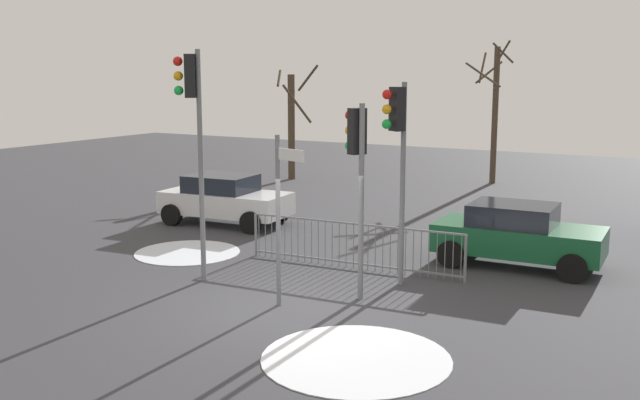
{
  "coord_description": "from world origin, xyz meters",
  "views": [
    {
      "loc": [
        7.36,
        -11.43,
        4.5
      ],
      "look_at": [
        -0.67,
        2.89,
        1.61
      ],
      "focal_mm": 41.07,
      "sensor_mm": 36.0,
      "label": 1
    }
  ],
  "objects_px": {
    "direction_sign_post": "(280,212)",
    "bare_tree_centre": "(494,109)",
    "car_white_trailing": "(225,199)",
    "traffic_light_foreground_right": "(398,138)",
    "bare_tree_left": "(292,123)",
    "car_green_mid": "(517,234)",
    "traffic_light_rear_left": "(193,114)",
    "traffic_light_foreground_left": "(357,156)"
  },
  "relations": [
    {
      "from": "direction_sign_post",
      "to": "car_white_trailing",
      "type": "xyz_separation_m",
      "value": [
        -5.62,
        5.76,
        -1.09
      ]
    },
    {
      "from": "bare_tree_centre",
      "to": "traffic_light_rear_left",
      "type": "bearing_deg",
      "value": -95.19
    },
    {
      "from": "traffic_light_rear_left",
      "to": "direction_sign_post",
      "type": "distance_m",
      "value": 3.15
    },
    {
      "from": "traffic_light_foreground_right",
      "to": "bare_tree_centre",
      "type": "bearing_deg",
      "value": -46.75
    },
    {
      "from": "traffic_light_foreground_right",
      "to": "bare_tree_centre",
      "type": "relative_size",
      "value": 0.75
    },
    {
      "from": "car_green_mid",
      "to": "traffic_light_rear_left",
      "type": "bearing_deg",
      "value": -143.09
    },
    {
      "from": "traffic_light_foreground_left",
      "to": "car_green_mid",
      "type": "xyz_separation_m",
      "value": [
        2.2,
        3.99,
        -2.09
      ]
    },
    {
      "from": "direction_sign_post",
      "to": "bare_tree_centre",
      "type": "bearing_deg",
      "value": 111.13
    },
    {
      "from": "bare_tree_left",
      "to": "traffic_light_rear_left",
      "type": "bearing_deg",
      "value": -66.36
    },
    {
      "from": "traffic_light_foreground_left",
      "to": "traffic_light_rear_left",
      "type": "height_order",
      "value": "traffic_light_rear_left"
    },
    {
      "from": "traffic_light_rear_left",
      "to": "direction_sign_post",
      "type": "relative_size",
      "value": 1.49
    },
    {
      "from": "car_green_mid",
      "to": "car_white_trailing",
      "type": "relative_size",
      "value": 0.98
    },
    {
      "from": "bare_tree_left",
      "to": "bare_tree_centre",
      "type": "distance_m",
      "value": 8.27
    },
    {
      "from": "car_white_trailing",
      "to": "bare_tree_left",
      "type": "distance_m",
      "value": 9.53
    },
    {
      "from": "traffic_light_rear_left",
      "to": "direction_sign_post",
      "type": "height_order",
      "value": "traffic_light_rear_left"
    },
    {
      "from": "direction_sign_post",
      "to": "bare_tree_left",
      "type": "height_order",
      "value": "bare_tree_left"
    },
    {
      "from": "car_green_mid",
      "to": "bare_tree_left",
      "type": "bearing_deg",
      "value": 139.8
    },
    {
      "from": "traffic_light_rear_left",
      "to": "bare_tree_centre",
      "type": "xyz_separation_m",
      "value": [
        1.55,
        17.03,
        -0.61
      ]
    },
    {
      "from": "car_green_mid",
      "to": "bare_tree_left",
      "type": "height_order",
      "value": "bare_tree_left"
    },
    {
      "from": "traffic_light_foreground_right",
      "to": "bare_tree_centre",
      "type": "height_order",
      "value": "bare_tree_centre"
    },
    {
      "from": "car_green_mid",
      "to": "bare_tree_left",
      "type": "distance_m",
      "value": 15.26
    },
    {
      "from": "bare_tree_left",
      "to": "bare_tree_centre",
      "type": "height_order",
      "value": "bare_tree_centre"
    },
    {
      "from": "car_white_trailing",
      "to": "bare_tree_left",
      "type": "height_order",
      "value": "bare_tree_left"
    },
    {
      "from": "traffic_light_foreground_right",
      "to": "car_white_trailing",
      "type": "distance_m",
      "value": 8.11
    },
    {
      "from": "car_white_trailing",
      "to": "traffic_light_rear_left",
      "type": "bearing_deg",
      "value": -63.64
    },
    {
      "from": "bare_tree_centre",
      "to": "traffic_light_foreground_right",
      "type": "bearing_deg",
      "value": -81.21
    },
    {
      "from": "traffic_light_foreground_right",
      "to": "direction_sign_post",
      "type": "relative_size",
      "value": 1.29
    },
    {
      "from": "car_green_mid",
      "to": "bare_tree_centre",
      "type": "xyz_separation_m",
      "value": [
        -4.21,
        12.42,
        2.25
      ]
    },
    {
      "from": "car_white_trailing",
      "to": "bare_tree_centre",
      "type": "distance_m",
      "value": 12.94
    },
    {
      "from": "traffic_light_foreground_left",
      "to": "traffic_light_foreground_right",
      "type": "xyz_separation_m",
      "value": [
        0.35,
        1.16,
        0.29
      ]
    },
    {
      "from": "direction_sign_post",
      "to": "bare_tree_centre",
      "type": "height_order",
      "value": "bare_tree_centre"
    },
    {
      "from": "car_green_mid",
      "to": "bare_tree_centre",
      "type": "distance_m",
      "value": 13.3
    },
    {
      "from": "traffic_light_foreground_left",
      "to": "traffic_light_foreground_right",
      "type": "height_order",
      "value": "traffic_light_foreground_right"
    },
    {
      "from": "traffic_light_rear_left",
      "to": "direction_sign_post",
      "type": "xyz_separation_m",
      "value": [
        2.54,
        -0.61,
        -1.76
      ]
    },
    {
      "from": "direction_sign_post",
      "to": "bare_tree_centre",
      "type": "distance_m",
      "value": 17.7
    },
    {
      "from": "traffic_light_foreground_left",
      "to": "traffic_light_rear_left",
      "type": "bearing_deg",
      "value": 129.14
    },
    {
      "from": "traffic_light_foreground_right",
      "to": "traffic_light_rear_left",
      "type": "distance_m",
      "value": 4.32
    },
    {
      "from": "traffic_light_rear_left",
      "to": "bare_tree_centre",
      "type": "distance_m",
      "value": 17.11
    },
    {
      "from": "direction_sign_post",
      "to": "car_white_trailing",
      "type": "relative_size",
      "value": 0.85
    },
    {
      "from": "traffic_light_foreground_right",
      "to": "car_white_trailing",
      "type": "xyz_separation_m",
      "value": [
        -6.98,
        3.37,
        -2.38
      ]
    },
    {
      "from": "traffic_light_foreground_left",
      "to": "bare_tree_left",
      "type": "height_order",
      "value": "bare_tree_left"
    },
    {
      "from": "traffic_light_foreground_left",
      "to": "traffic_light_foreground_right",
      "type": "relative_size",
      "value": 0.91
    }
  ]
}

